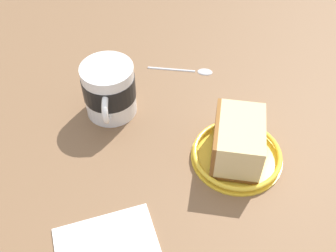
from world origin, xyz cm
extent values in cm
cube|color=brown|center=(0.00, 0.00, -1.46)|extent=(141.67, 141.67, 2.92)
cylinder|color=yellow|center=(-10.06, 5.37, 0.40)|extent=(14.74, 14.74, 0.79)
torus|color=yellow|center=(-10.06, 5.37, 1.17)|extent=(14.32, 14.32, 0.76)
cube|color=brown|center=(-10.06, 5.37, 1.09)|extent=(8.59, 11.60, 0.60)
cube|color=#DBC184|center=(-10.06, 5.37, 4.58)|extent=(8.59, 11.60, 6.38)
cube|color=brown|center=(-6.37, 4.74, 4.58)|extent=(2.39, 10.54, 6.38)
cylinder|color=white|center=(10.89, -5.97, 4.86)|extent=(8.91, 8.91, 9.71)
cylinder|color=black|center=(10.89, -5.97, 5.61)|extent=(9.09, 9.09, 4.13)
cylinder|color=black|center=(10.89, -5.97, 8.43)|extent=(7.84, 7.84, 0.40)
torus|color=white|center=(10.95, -1.51, 4.86)|extent=(1.13, 5.35, 5.33)
ellipsoid|color=silver|center=(-6.64, -16.08, 0.40)|extent=(3.25, 2.40, 0.80)
cylinder|color=silver|center=(-0.45, -16.95, 0.25)|extent=(9.48, 1.82, 0.50)
cube|color=white|center=(9.51, 20.46, 0.30)|extent=(15.96, 13.29, 0.60)
camera|label=1|loc=(1.58, 45.09, 51.53)|focal=42.92mm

